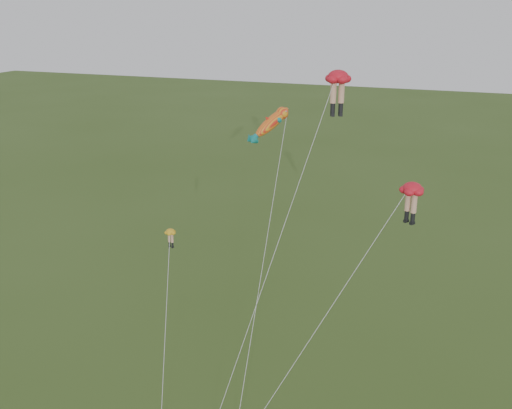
% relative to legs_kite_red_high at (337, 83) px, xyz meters
% --- Properties ---
extents(legs_kite_red_high, '(4.98, 13.78, 19.51)m').
position_rel_legs_kite_red_high_xyz_m(legs_kite_red_high, '(0.00, 0.00, 0.00)').
color(legs_kite_red_high, red).
rests_on(legs_kite_red_high, ground).
extents(legs_kite_red_mid, '(8.42, 10.71, 13.66)m').
position_rel_legs_kite_red_high_xyz_m(legs_kite_red_mid, '(5.40, -3.63, -5.76)').
color(legs_kite_red_mid, red).
rests_on(legs_kite_red_mid, ground).
extents(legs_kite_yellow, '(4.26, 9.70, 9.63)m').
position_rel_legs_kite_red_high_xyz_m(legs_kite_yellow, '(-8.93, -6.74, -10.14)').
color(legs_kite_yellow, gold).
rests_on(legs_kite_yellow, ground).
extents(fish_kite, '(3.27, 13.09, 17.18)m').
position_rel_legs_kite_red_high_xyz_m(fish_kite, '(-4.15, -0.59, -2.79)').
color(fish_kite, orange).
rests_on(fish_kite, ground).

